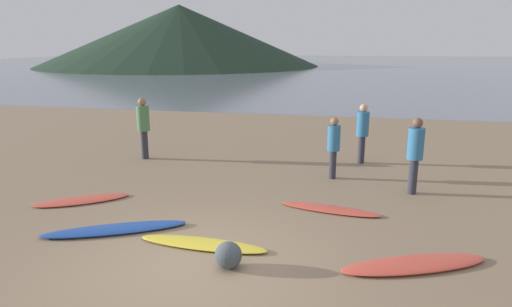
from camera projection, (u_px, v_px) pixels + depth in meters
The scene contains 13 objects.
ground_plane at pixel (288, 139), 16.37m from camera, with size 120.00×120.00×0.20m, color #8C7559.
ocean_water at pixel (340, 65), 68.47m from camera, with size 140.00×100.00×0.01m, color slate.
headland_hill at pixel (180, 36), 65.37m from camera, with size 40.48×40.48×8.66m, color #1E3323.
surfboard_0 at pixel (82, 200), 9.66m from camera, with size 1.96×0.57×0.06m, color #D84C38.
surfboard_1 at pixel (115, 229), 8.11m from camera, with size 2.57×0.49×0.10m, color #1E479E.
surfboard_2 at pixel (203, 244), 7.54m from camera, with size 2.26×0.48×0.08m, color yellow.
surfboard_3 at pixel (330, 209), 9.12m from camera, with size 2.05×0.45×0.07m, color #D84C38.
surfboard_4 at pixel (414, 264), 6.83m from camera, with size 2.38×0.58×0.09m, color #D84C38.
person_0 at pixel (143, 123), 12.99m from camera, with size 0.36×0.36×1.80m.
person_1 at pixel (415, 150), 9.93m from camera, with size 0.35×0.35×1.74m.
person_2 at pixel (363, 129), 12.51m from camera, with size 0.34×0.34×1.69m.
person_3 at pixel (334, 143), 11.10m from camera, with size 0.31×0.31×1.56m.
beach_rock_far at pixel (228, 255), 6.77m from camera, with size 0.42×0.42×0.42m, color #424C51.
Camera 1 is at (2.27, -5.90, 3.34)m, focal length 31.42 mm.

